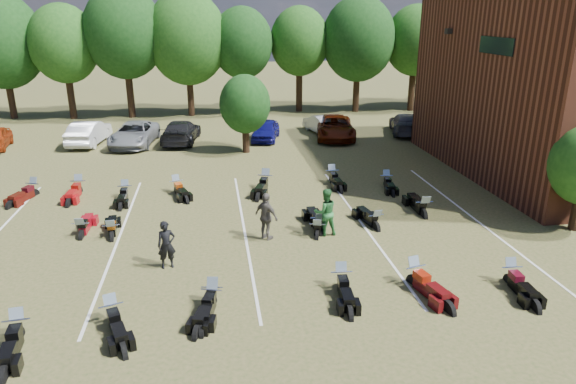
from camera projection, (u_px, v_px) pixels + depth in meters
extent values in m
plane|color=brown|center=(332.00, 257.00, 18.84)|extent=(160.00, 160.00, 0.00)
imported|color=silver|center=(89.00, 132.00, 34.82)|extent=(2.27, 5.02, 1.60)
imported|color=gray|center=(134.00, 134.00, 34.57)|extent=(3.17, 5.75, 1.52)
imported|color=black|center=(181.00, 131.00, 35.30)|extent=(2.83, 5.48, 1.52)
imported|color=#0D0D5E|center=(266.00, 130.00, 36.01)|extent=(2.62, 4.38, 1.40)
imported|color=beige|center=(321.00, 124.00, 38.23)|extent=(2.21, 4.26, 1.34)
imported|color=#521604|center=(335.00, 127.00, 36.49)|extent=(3.45, 5.98, 1.57)
imported|color=#39383D|center=(406.00, 124.00, 37.93)|extent=(3.29, 5.47, 1.48)
imported|color=black|center=(166.00, 245.00, 17.80)|extent=(0.70, 0.54, 1.73)
imported|color=#286B31|center=(325.00, 212.00, 20.45)|extent=(1.01, 0.83, 1.94)
imported|color=#504B45|center=(266.00, 217.00, 20.03)|extent=(1.09, 1.15, 1.91)
cube|color=black|center=(449.00, 31.00, 28.88)|extent=(0.30, 0.40, 0.30)
cube|color=black|center=(496.00, 46.00, 24.40)|extent=(0.06, 3.00, 0.80)
cylinder|color=black|center=(3.00, 95.00, 42.27)|extent=(0.58, 0.58, 4.08)
cylinder|color=black|center=(67.00, 94.00, 42.98)|extent=(0.58, 0.58, 4.08)
ellipsoid|color=#1E4C19|center=(60.00, 41.00, 41.56)|extent=(6.00, 6.00, 6.90)
cylinder|color=black|center=(129.00, 93.00, 43.68)|extent=(0.57, 0.58, 4.08)
ellipsoid|color=#1E4C19|center=(123.00, 40.00, 42.27)|extent=(6.00, 6.00, 6.90)
cylinder|color=black|center=(188.00, 92.00, 44.39)|extent=(0.57, 0.58, 4.08)
ellipsoid|color=#1E4C19|center=(185.00, 40.00, 42.97)|extent=(6.00, 6.00, 6.90)
cylinder|color=black|center=(246.00, 90.00, 45.09)|extent=(0.58, 0.58, 4.08)
ellipsoid|color=#1E4C19|center=(244.00, 40.00, 43.67)|extent=(6.00, 6.00, 6.90)
cylinder|color=black|center=(302.00, 89.00, 45.80)|extent=(0.57, 0.58, 4.08)
ellipsoid|color=#1E4C19|center=(302.00, 39.00, 44.38)|extent=(6.00, 6.00, 6.90)
cylinder|color=black|center=(356.00, 88.00, 46.50)|extent=(0.57, 0.58, 4.08)
ellipsoid|color=#1E4C19|center=(358.00, 39.00, 45.08)|extent=(6.00, 6.00, 6.90)
cylinder|color=black|center=(409.00, 87.00, 47.20)|extent=(0.57, 0.58, 4.08)
ellipsoid|color=#1E4C19|center=(412.00, 38.00, 45.79)|extent=(6.00, 6.00, 6.90)
cylinder|color=black|center=(460.00, 86.00, 47.91)|extent=(0.58, 0.58, 4.08)
ellipsoid|color=#1E4C19|center=(465.00, 38.00, 46.49)|extent=(6.00, 6.00, 6.90)
cylinder|color=black|center=(509.00, 85.00, 48.61)|extent=(0.58, 0.58, 4.08)
ellipsoid|color=#1E4C19|center=(516.00, 38.00, 47.20)|extent=(6.00, 6.00, 6.90)
cylinder|color=black|center=(246.00, 138.00, 32.71)|extent=(0.24, 0.24, 1.90)
sphere|color=#1E4C19|center=(245.00, 104.00, 32.00)|extent=(3.20, 3.20, 3.20)
cube|color=silver|center=(119.00, 237.00, 20.51)|extent=(0.10, 14.00, 0.01)
cube|color=silver|center=(244.00, 229.00, 21.21)|extent=(0.10, 14.00, 0.01)
cube|color=silver|center=(361.00, 222.00, 21.92)|extent=(0.10, 14.00, 0.01)
cube|color=silver|center=(471.00, 216.00, 22.62)|extent=(0.10, 14.00, 0.01)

